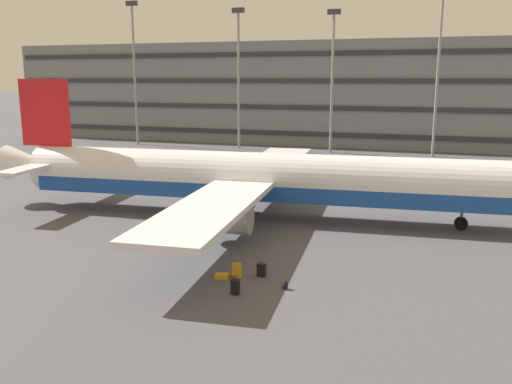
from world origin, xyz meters
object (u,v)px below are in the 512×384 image
airliner (257,179)px  suitcase_purple (222,276)px  suitcase_teal (262,270)px  suitcase_black (237,270)px  suitcase_scuffed (235,287)px  backpack_red (285,285)px

airliner → suitcase_purple: airliner is taller
suitcase_teal → suitcase_purple: size_ratio=0.99×
suitcase_teal → suitcase_black: bearing=-148.6°
suitcase_scuffed → backpack_red: suitcase_scuffed is taller
airliner → suitcase_scuffed: bearing=-75.8°
suitcase_purple → backpack_red: (3.54, -0.38, 0.09)m
suitcase_black → suitcase_purple: bearing=-161.0°
airliner → suitcase_purple: 13.42m
airliner → suitcase_teal: airliner is taller
suitcase_black → suitcase_teal: bearing=31.4°
suitcase_purple → suitcase_teal: bearing=26.9°
suitcase_teal → suitcase_purple: bearing=-153.1°
airliner → suitcase_scuffed: (3.71, -14.71, -2.60)m
backpack_red → suitcase_black: bearing=167.3°
airliner → suitcase_black: bearing=-76.6°
airliner → backpack_red: size_ratio=86.89×
airliner → suitcase_black: 13.26m
suitcase_scuffed → suitcase_teal: bearing=80.4°
airliner → backpack_red: bearing=-66.3°
airliner → suitcase_black: airliner is taller
suitcase_black → suitcase_scuffed: suitcase_black is taller
suitcase_scuffed → airliner: bearing=104.2°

